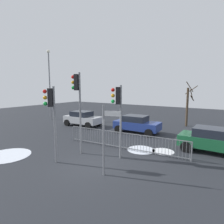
# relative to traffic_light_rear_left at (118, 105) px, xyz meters

# --- Properties ---
(ground_plane) EXTENTS (60.00, 60.00, 0.00)m
(ground_plane) POSITION_rel_traffic_light_rear_left_xyz_m (-0.50, -1.38, -2.91)
(ground_plane) COLOR #26282D
(traffic_light_rear_left) EXTENTS (0.51, 0.43, 3.97)m
(traffic_light_rear_left) POSITION_rel_traffic_light_rear_left_xyz_m (0.00, 0.00, 0.00)
(traffic_light_rear_left) COLOR slate
(traffic_light_rear_left) RESTS_ON ground
(traffic_light_foreground_left) EXTENTS (0.48, 0.46, 3.90)m
(traffic_light_foreground_left) POSITION_rel_traffic_light_rear_left_xyz_m (-2.45, -2.34, -0.05)
(traffic_light_foreground_left) COLOR slate
(traffic_light_foreground_left) RESTS_ON ground
(traffic_light_rear_right) EXTENTS (0.56, 0.36, 4.68)m
(traffic_light_rear_right) POSITION_rel_traffic_light_rear_left_xyz_m (-2.32, -0.58, 0.51)
(traffic_light_rear_right) COLOR slate
(traffic_light_rear_right) RESTS_ON ground
(direction_sign_post) EXTENTS (0.76, 0.29, 3.11)m
(direction_sign_post) POSITION_rel_traffic_light_rear_left_xyz_m (0.58, -2.01, -1.17)
(direction_sign_post) COLOR slate
(direction_sign_post) RESTS_ON ground
(pedestrian_guard_railing) EXTENTS (8.03, 0.60, 1.07)m
(pedestrian_guard_railing) POSITION_rel_traffic_light_rear_left_xyz_m (-0.51, 1.43, -2.35)
(pedestrian_guard_railing) COLOR slate
(pedestrian_guard_railing) RESTS_ON ground
(car_blue_mid) EXTENTS (3.86, 2.04, 1.47)m
(car_blue_mid) POSITION_rel_traffic_light_rear_left_xyz_m (-1.67, 5.81, -2.14)
(car_blue_mid) COLOR navy
(car_blue_mid) RESTS_ON ground
(car_green_trailing) EXTENTS (3.83, 1.97, 1.47)m
(car_green_trailing) POSITION_rel_traffic_light_rear_left_xyz_m (4.24, 3.86, -2.14)
(car_green_trailing) COLOR #195933
(car_green_trailing) RESTS_ON ground
(car_silver_far) EXTENTS (3.84, 2.00, 1.47)m
(car_silver_far) POSITION_rel_traffic_light_rear_left_xyz_m (-7.45, 5.44, -2.14)
(car_silver_far) COLOR #B2B5BA
(car_silver_far) RESTS_ON ground
(street_lamp) EXTENTS (0.36, 0.36, 8.13)m
(street_lamp) POSITION_rel_traffic_light_rear_left_xyz_m (-13.24, 6.22, 1.95)
(street_lamp) COLOR slate
(street_lamp) RESTS_ON ground
(bare_tree_left) EXTENTS (1.22, 1.36, 4.39)m
(bare_tree_left) POSITION_rel_traffic_light_rear_left_xyz_m (1.34, 10.94, -0.81)
(bare_tree_left) COLOR #473828
(bare_tree_left) RESTS_ON ground
(snow_patch_kerb) EXTENTS (1.31, 1.31, 0.01)m
(snow_patch_kerb) POSITION_rel_traffic_light_rear_left_xyz_m (1.75, 2.39, -2.90)
(snow_patch_kerb) COLOR white
(snow_patch_kerb) RESTS_ON ground
(snow_patch_island) EXTENTS (2.51, 2.51, 0.01)m
(snow_patch_island) POSITION_rel_traffic_light_rear_left_xyz_m (-5.43, -3.12, -2.90)
(snow_patch_island) COLOR silver
(snow_patch_island) RESTS_ON ground
(snow_patch_verge) EXTENTS (1.70, 1.70, 0.01)m
(snow_patch_verge) POSITION_rel_traffic_light_rear_left_xyz_m (0.51, 1.93, -2.90)
(snow_patch_verge) COLOR silver
(snow_patch_verge) RESTS_ON ground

